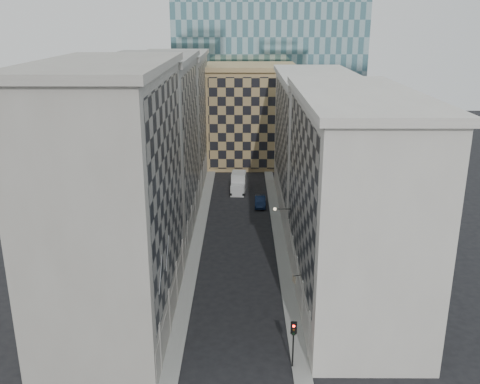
{
  "coord_description": "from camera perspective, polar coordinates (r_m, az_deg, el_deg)",
  "views": [
    {
      "loc": [
        0.47,
        -33.47,
        26.99
      ],
      "look_at": [
        0.25,
        13.52,
        11.66
      ],
      "focal_mm": 40.0,
      "sensor_mm": 36.0,
      "label": 1
    }
  ],
  "objects": [
    {
      "name": "flagpoles_left",
      "position": [
        44.27,
        -8.1,
        -7.53
      ],
      "size": [
        0.1,
        6.33,
        2.33
      ],
      "color": "gray",
      "rests_on": "ground"
    },
    {
      "name": "bldg_right_b",
      "position": [
        78.1,
        7.96,
        5.21
      ],
      "size": [
        10.8,
        28.8,
        19.7
      ],
      "color": "beige",
      "rests_on": "ground"
    },
    {
      "name": "bldg_left_c",
      "position": [
        90.65,
        -7.0,
        7.66
      ],
      "size": [
        10.8,
        22.8,
        21.7
      ],
      "color": "#9A948B",
      "rests_on": "ground"
    },
    {
      "name": "shop_sign",
      "position": [
        50.71,
        5.81,
        -9.2
      ],
      "size": [
        0.8,
        0.66,
        0.75
      ],
      "rotation": [
        0.0,
        0.0,
        0.29
      ],
      "color": "black",
      "rests_on": "ground"
    },
    {
      "name": "box_truck",
      "position": [
        86.89,
        -0.17,
        0.88
      ],
      "size": [
        2.58,
        5.64,
        3.03
      ],
      "rotation": [
        0.0,
        0.0,
        -0.06
      ],
      "color": "silver",
      "rests_on": "ground"
    },
    {
      "name": "bldg_right_a",
      "position": [
        52.31,
        11.73,
        -0.91
      ],
      "size": [
        10.8,
        26.8,
        20.7
      ],
      "color": "beige",
      "rests_on": "ground"
    },
    {
      "name": "bldg_left_a",
      "position": [
        48.34,
        -13.33,
        -0.72
      ],
      "size": [
        10.8,
        22.8,
        23.7
      ],
      "color": "#9A948B",
      "rests_on": "ground"
    },
    {
      "name": "bracket_lamp",
      "position": [
        61.24,
        3.91,
        -1.82
      ],
      "size": [
        1.98,
        0.36,
        0.36
      ],
      "color": "black",
      "rests_on": "ground"
    },
    {
      "name": "sidewalk_east",
      "position": [
        69.11,
        4.22,
        -4.9
      ],
      "size": [
        1.5,
        100.0,
        0.15
      ],
      "primitive_type": "cube",
      "color": "gray",
      "rests_on": "ground"
    },
    {
      "name": "bldg_left_b",
      "position": [
        69.23,
        -9.21,
        4.76
      ],
      "size": [
        10.8,
        22.8,
        22.7
      ],
      "color": "gray",
      "rests_on": "ground"
    },
    {
      "name": "traffic_light",
      "position": [
        44.1,
        5.73,
        -14.94
      ],
      "size": [
        0.51,
        0.45,
        4.02
      ],
      "rotation": [
        0.0,
        0.0,
        -0.11
      ],
      "color": "black",
      "rests_on": "sidewalk_east"
    },
    {
      "name": "dark_car",
      "position": [
        80.35,
        2.16,
        -1.0
      ],
      "size": [
        1.68,
        4.65,
        1.52
      ],
      "primitive_type": "imported",
      "rotation": [
        0.0,
        0.0,
        -0.02
      ],
      "color": "#101E3D",
      "rests_on": "ground"
    },
    {
      "name": "tan_block",
      "position": [
        102.89,
        1.12,
        8.24
      ],
      "size": [
        16.8,
        14.8,
        18.8
      ],
      "color": "tan",
      "rests_on": "ground"
    },
    {
      "name": "sidewalk_west",
      "position": [
        69.18,
        -4.52,
        -4.89
      ],
      "size": [
        1.5,
        100.0,
        0.15
      ],
      "primitive_type": "cube",
      "color": "gray",
      "rests_on": "ground"
    },
    {
      "name": "church_tower",
      "position": [
        115.48,
        0.03,
        18.05
      ],
      "size": [
        7.2,
        7.2,
        51.5
      ],
      "color": "#292420",
      "rests_on": "ground"
    }
  ]
}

